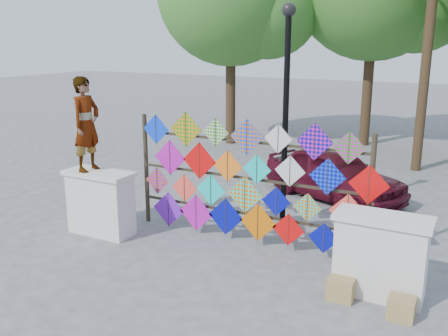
{
  "coord_description": "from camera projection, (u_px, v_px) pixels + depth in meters",
  "views": [
    {
      "loc": [
        3.82,
        -7.37,
        3.78
      ],
      "look_at": [
        -0.36,
        0.6,
        1.45
      ],
      "focal_mm": 40.0,
      "sensor_mm": 36.0,
      "label": 1
    }
  ],
  "objects": [
    {
      "name": "ground",
      "position": [
        226.0,
        255.0,
        8.98
      ],
      "size": [
        80.0,
        80.0,
        0.0
      ],
      "primitive_type": "plane",
      "color": "gray",
      "rests_on": "ground"
    },
    {
      "name": "parapet_left",
      "position": [
        101.0,
        202.0,
        9.86
      ],
      "size": [
        1.4,
        0.65,
        1.28
      ],
      "color": "silver",
      "rests_on": "ground"
    },
    {
      "name": "parapet_right",
      "position": [
        380.0,
        256.0,
        7.43
      ],
      "size": [
        1.4,
        0.65,
        1.28
      ],
      "color": "silver",
      "rests_on": "ground"
    },
    {
      "name": "kite_rack",
      "position": [
        246.0,
        182.0,
        9.29
      ],
      "size": [
        4.96,
        0.24,
        2.43
      ],
      "color": "#2F271A",
      "rests_on": "ground"
    },
    {
      "name": "vendor_woman",
      "position": [
        86.0,
        124.0,
        9.58
      ],
      "size": [
        0.45,
        0.68,
        1.82
      ],
      "primitive_type": "imported",
      "rotation": [
        0.0,
        0.0,
        1.6
      ],
      "color": "#99999E",
      "rests_on": "parapet_left"
    },
    {
      "name": "sedan",
      "position": [
        334.0,
        174.0,
        12.05
      ],
      "size": [
        3.91,
        2.78,
        1.24
      ],
      "primitive_type": "imported",
      "rotation": [
        0.0,
        0.0,
        1.16
      ],
      "color": "#500D1D",
      "rests_on": "ground"
    },
    {
      "name": "lamppost",
      "position": [
        286.0,
        96.0,
        9.89
      ],
      "size": [
        0.28,
        0.28,
        4.46
      ],
      "color": "black",
      "rests_on": "ground"
    },
    {
      "name": "cardboard_box_near",
      "position": [
        341.0,
        288.0,
        7.45
      ],
      "size": [
        0.39,
        0.35,
        0.35
      ],
      "primitive_type": "cube",
      "color": "tan",
      "rests_on": "ground"
    },
    {
      "name": "cardboard_box_far",
      "position": [
        401.0,
        308.0,
        6.93
      ],
      "size": [
        0.36,
        0.33,
        0.3
      ],
      "primitive_type": "cube",
      "color": "tan",
      "rests_on": "ground"
    }
  ]
}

